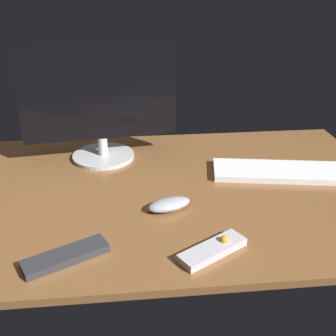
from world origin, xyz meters
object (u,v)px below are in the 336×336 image
object	(u,v)px
computer_mouse	(169,204)
tv_remote	(66,256)
monitor	(100,105)
media_remote	(213,249)
keyboard	(283,172)

from	to	relation	value
computer_mouse	tv_remote	distance (cm)	31.11
computer_mouse	tv_remote	bearing A→B (deg)	-162.06
monitor	media_remote	world-z (taller)	monitor
monitor	tv_remote	distance (cm)	57.07
monitor	computer_mouse	xyz separation A→B (cm)	(18.82, -35.35, -17.19)
monitor	tv_remote	world-z (taller)	monitor
computer_mouse	media_remote	distance (cm)	21.17
monitor	computer_mouse	bearing A→B (deg)	-68.85
monitor	media_remote	bearing A→B (deg)	-70.91
media_remote	tv_remote	distance (cm)	32.95
monitor	media_remote	size ratio (longest dim) A/B	2.91
keyboard	media_remote	bearing A→B (deg)	-119.47
media_remote	keyboard	bearing A→B (deg)	20.15
monitor	computer_mouse	distance (cm)	43.58
media_remote	monitor	bearing A→B (deg)	85.24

